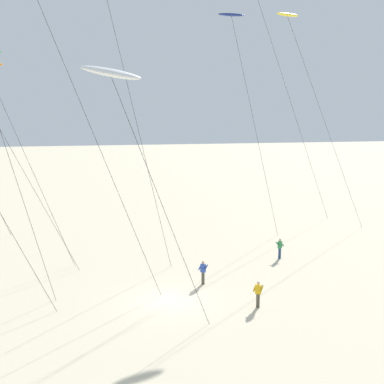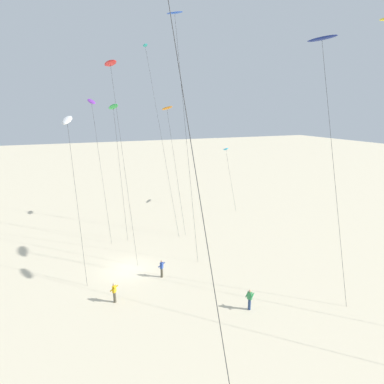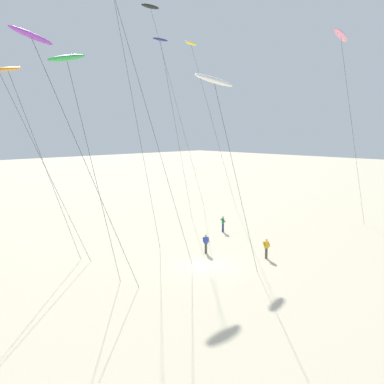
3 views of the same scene
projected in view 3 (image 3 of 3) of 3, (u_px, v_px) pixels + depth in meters
ground_plane at (205, 266)px, 37.93m from camera, size 260.00×260.00×0.00m
kite_white at (214, 81)px, 30.73m from camera, size 6.81×1.45×14.47m
kite_yellow at (192, 45)px, 55.23m from camera, size 10.24×1.67×20.68m
kite_purple at (33, 39)px, 25.54m from camera, size 8.61×1.05×16.22m
kite_navy at (161, 42)px, 50.67m from camera, size 6.28×1.18×20.26m
kite_pink at (341, 36)px, 46.09m from camera, size 9.36×1.62×20.36m
kite_green at (67, 60)px, 29.29m from camera, size 5.22×1.15×15.63m
kite_orange at (9, 71)px, 33.62m from camera, size 6.73×1.21×15.33m
kite_black at (151, 9)px, 56.43m from camera, size 11.13×1.21×25.19m
kite_flyer_nearest at (206, 243)px, 41.52m from camera, size 0.73×0.73×1.67m
kite_flyer_middle at (223, 224)px, 49.92m from camera, size 0.71×0.70×1.67m
kite_flyer_furthest at (266, 248)px, 39.91m from camera, size 0.72×0.72×1.67m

